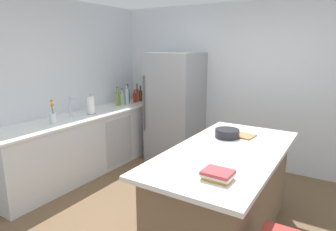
# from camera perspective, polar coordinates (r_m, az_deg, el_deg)

# --- Properties ---
(wall_rear) EXTENTS (6.00, 0.10, 2.60)m
(wall_rear) POSITION_cam_1_polar(r_m,az_deg,el_deg) (4.86, 16.35, 5.45)
(wall_rear) COLOR silver
(wall_rear) RESTS_ON ground_plane
(wall_left) EXTENTS (0.10, 6.00, 2.60)m
(wall_left) POSITION_cam_1_polar(r_m,az_deg,el_deg) (4.49, -25.26, 4.13)
(wall_left) COLOR silver
(wall_left) RESTS_ON ground_plane
(counter_run_left) EXTENTS (0.68, 2.98, 0.91)m
(counter_run_left) POSITION_cam_1_polar(r_m,az_deg,el_deg) (4.75, -15.41, -5.13)
(counter_run_left) COLOR silver
(counter_run_left) RESTS_ON ground_plane
(kitchen_island) EXTENTS (0.98, 2.01, 0.93)m
(kitchen_island) POSITION_cam_1_polar(r_m,az_deg,el_deg) (3.11, 10.98, -14.63)
(kitchen_island) COLOR #7A6047
(kitchen_island) RESTS_ON ground_plane
(refrigerator) EXTENTS (0.81, 0.79, 1.82)m
(refrigerator) POSITION_cam_1_polar(r_m,az_deg,el_deg) (4.99, 1.41, 1.64)
(refrigerator) COLOR #93969B
(refrigerator) RESTS_ON ground_plane
(sink_faucet) EXTENTS (0.15, 0.05, 0.30)m
(sink_faucet) POSITION_cam_1_polar(r_m,az_deg,el_deg) (4.50, -18.38, 1.68)
(sink_faucet) COLOR silver
(sink_faucet) RESTS_ON counter_run_left
(flower_vase) EXTENTS (0.09, 0.09, 0.33)m
(flower_vase) POSITION_cam_1_polar(r_m,az_deg,el_deg) (4.18, -21.48, -0.22)
(flower_vase) COLOR silver
(flower_vase) RESTS_ON counter_run_left
(paper_towel_roll) EXTENTS (0.14, 0.14, 0.31)m
(paper_towel_roll) POSITION_cam_1_polar(r_m,az_deg,el_deg) (4.62, -14.76, 1.91)
(paper_towel_roll) COLOR gray
(paper_towel_roll) RESTS_ON counter_run_left
(syrup_bottle) EXTENTS (0.07, 0.07, 0.29)m
(syrup_bottle) POSITION_cam_1_polar(r_m,az_deg,el_deg) (5.59, -5.34, 3.94)
(syrup_bottle) COLOR #5B3319
(syrup_bottle) RESTS_ON counter_run_left
(vinegar_bottle) EXTENTS (0.06, 0.06, 0.34)m
(vinegar_bottle) POSITION_cam_1_polar(r_m,az_deg,el_deg) (5.53, -6.03, 4.05)
(vinegar_bottle) COLOR #994C23
(vinegar_bottle) RESTS_ON counter_run_left
(hot_sauce_bottle) EXTENTS (0.06, 0.06, 0.23)m
(hot_sauce_bottle) POSITION_cam_1_polar(r_m,az_deg,el_deg) (5.46, -6.53, 3.51)
(hot_sauce_bottle) COLOR red
(hot_sauce_bottle) RESTS_ON counter_run_left
(wine_bottle) EXTENTS (0.07, 0.07, 0.34)m
(wine_bottle) POSITION_cam_1_polar(r_m,az_deg,el_deg) (5.43, -7.85, 3.88)
(wine_bottle) COLOR #19381E
(wine_bottle) RESTS_ON counter_run_left
(soda_bottle) EXTENTS (0.07, 0.07, 0.36)m
(soda_bottle) POSITION_cam_1_polar(r_m,az_deg,el_deg) (5.32, -7.97, 3.79)
(soda_bottle) COLOR silver
(soda_bottle) RESTS_ON counter_run_left
(gin_bottle) EXTENTS (0.08, 0.08, 0.29)m
(gin_bottle) POSITION_cam_1_polar(r_m,az_deg,el_deg) (5.27, -8.94, 3.33)
(gin_bottle) COLOR #8CB79E
(gin_bottle) RESTS_ON counter_run_left
(olive_oil_bottle) EXTENTS (0.06, 0.06, 0.33)m
(olive_oil_bottle) POSITION_cam_1_polar(r_m,az_deg,el_deg) (5.21, -9.81, 3.36)
(olive_oil_bottle) COLOR olive
(olive_oil_bottle) RESTS_ON counter_run_left
(cookbook_stack) EXTENTS (0.23, 0.19, 0.07)m
(cookbook_stack) POSITION_cam_1_polar(r_m,az_deg,el_deg) (2.29, 9.65, -11.28)
(cookbook_stack) COLOR gold
(cookbook_stack) RESTS_ON kitchen_island
(mixing_bowl) EXTENTS (0.27, 0.27, 0.09)m
(mixing_bowl) POSITION_cam_1_polar(r_m,az_deg,el_deg) (3.32, 11.44, -3.41)
(mixing_bowl) COLOR black
(mixing_bowl) RESTS_ON kitchen_island
(cutting_board) EXTENTS (0.34, 0.25, 0.02)m
(cutting_board) POSITION_cam_1_polar(r_m,az_deg,el_deg) (3.42, 13.79, -3.69)
(cutting_board) COLOR #9E7042
(cutting_board) RESTS_ON kitchen_island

